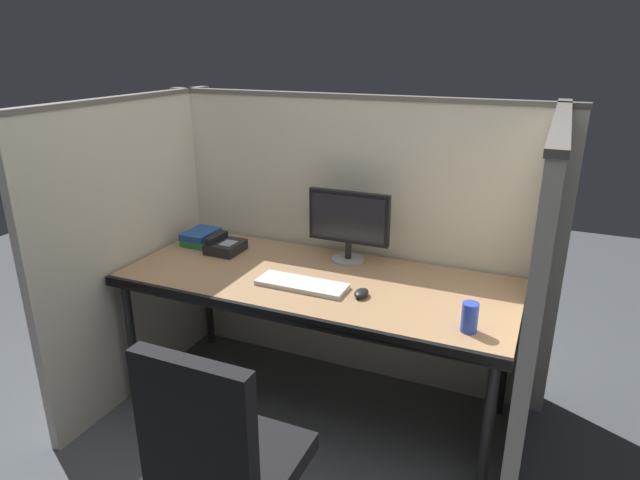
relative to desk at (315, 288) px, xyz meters
name	(u,v)px	position (x,y,z in m)	size (l,w,h in m)	color
ground_plane	(291,441)	(0.00, -0.29, -0.69)	(8.00, 8.00, 0.00)	#4C5156
cubicle_partition_rear	(349,240)	(0.00, 0.46, 0.10)	(2.21, 0.06, 1.57)	beige
cubicle_partition_left	(139,247)	(-0.99, -0.09, 0.10)	(0.06, 1.41, 1.57)	beige
cubicle_partition_right	(533,316)	(0.99, -0.09, 0.10)	(0.06, 1.41, 1.57)	beige
desk	(315,288)	(0.00, 0.00, 0.00)	(1.90, 0.80, 0.74)	#997551
monitor_center	(349,222)	(0.06, 0.28, 0.27)	(0.43, 0.17, 0.37)	gray
keyboard_main	(302,284)	(-0.02, -0.10, 0.06)	(0.43, 0.15, 0.02)	silver
computer_mouse	(361,293)	(0.27, -0.09, 0.07)	(0.06, 0.10, 0.04)	black
book_stack	(201,237)	(-0.80, 0.21, 0.09)	(0.15, 0.21, 0.07)	#26723F
desk_phone	(225,246)	(-0.60, 0.14, 0.08)	(0.17, 0.19, 0.09)	black
soda_can	(470,317)	(0.77, -0.22, 0.11)	(0.07, 0.07, 0.12)	#263FB2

